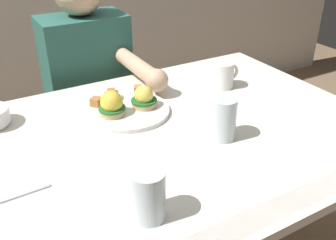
% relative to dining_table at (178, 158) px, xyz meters
% --- Properties ---
extents(dining_table, '(1.20, 0.90, 0.74)m').
position_rel_dining_table_xyz_m(dining_table, '(0.00, 0.00, 0.00)').
color(dining_table, white).
rests_on(dining_table, ground_plane).
extents(eggs_benedict_plate, '(0.27, 0.27, 0.09)m').
position_rel_dining_table_xyz_m(eggs_benedict_plate, '(-0.09, 0.17, 0.13)').
color(eggs_benedict_plate, white).
rests_on(eggs_benedict_plate, dining_table).
extents(coffee_mug, '(0.11, 0.08, 0.09)m').
position_rel_dining_table_xyz_m(coffee_mug, '(0.30, 0.18, 0.16)').
color(coffee_mug, white).
rests_on(coffee_mug, dining_table).
extents(fork, '(0.16, 0.03, 0.00)m').
position_rel_dining_table_xyz_m(fork, '(-0.49, -0.08, 0.11)').
color(fork, silver).
rests_on(fork, dining_table).
extents(water_glass_near, '(0.07, 0.07, 0.12)m').
position_rel_dining_table_xyz_m(water_glass_near, '(-0.24, -0.28, 0.16)').
color(water_glass_near, silver).
rests_on(water_glass_near, dining_table).
extents(water_glass_far, '(0.07, 0.07, 0.12)m').
position_rel_dining_table_xyz_m(water_glass_far, '(0.08, -0.10, 0.16)').
color(water_glass_far, silver).
rests_on(water_glass_far, dining_table).
extents(diner_person, '(0.34, 0.54, 1.14)m').
position_rel_dining_table_xyz_m(diner_person, '(-0.06, 0.60, 0.02)').
color(diner_person, '#33333D').
rests_on(diner_person, ground_plane).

